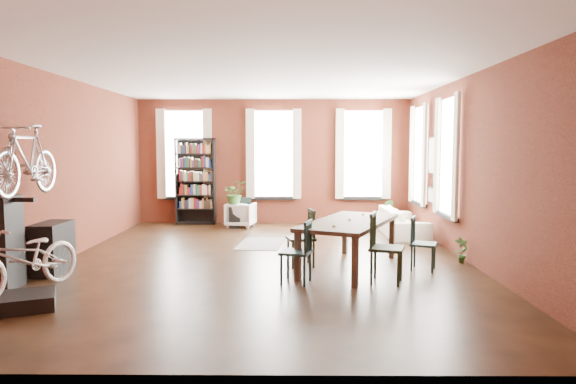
{
  "coord_description": "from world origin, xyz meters",
  "views": [
    {
      "loc": [
        0.48,
        -8.79,
        1.97
      ],
      "look_at": [
        0.4,
        0.6,
        1.15
      ],
      "focal_mm": 32.0,
      "sensor_mm": 36.0,
      "label": 1
    }
  ],
  "objects_px": {
    "dining_chair_b": "(301,238)",
    "bike_trainer": "(27,301)",
    "white_armchair": "(241,213)",
    "dining_table": "(349,244)",
    "console_table": "(52,248)",
    "dining_chair_d": "(423,244)",
    "cream_sofa": "(403,217)",
    "plant_stand": "(235,217)",
    "bicycle_floor": "(24,227)",
    "dining_chair_a": "(296,252)",
    "dining_chair_c": "(387,248)",
    "bookshelf": "(196,181)"
  },
  "relations": [
    {
      "from": "dining_chair_b",
      "to": "bike_trainer",
      "type": "relative_size",
      "value": 1.49
    },
    {
      "from": "white_armchair",
      "to": "bike_trainer",
      "type": "height_order",
      "value": "white_armchair"
    },
    {
      "from": "dining_table",
      "to": "console_table",
      "type": "distance_m",
      "value": 4.7
    },
    {
      "from": "dining_chair_b",
      "to": "dining_chair_d",
      "type": "bearing_deg",
      "value": 69.07
    },
    {
      "from": "dining_table",
      "to": "white_armchair",
      "type": "relative_size",
      "value": 3.44
    },
    {
      "from": "cream_sofa",
      "to": "plant_stand",
      "type": "bearing_deg",
      "value": 74.83
    },
    {
      "from": "dining_table",
      "to": "bike_trainer",
      "type": "xyz_separation_m",
      "value": [
        -4.18,
        -2.13,
        -0.3
      ]
    },
    {
      "from": "dining_table",
      "to": "bicycle_floor",
      "type": "relative_size",
      "value": 1.41
    },
    {
      "from": "dining_chair_b",
      "to": "console_table",
      "type": "height_order",
      "value": "dining_chair_b"
    },
    {
      "from": "console_table",
      "to": "plant_stand",
      "type": "relative_size",
      "value": 1.47
    },
    {
      "from": "plant_stand",
      "to": "bicycle_floor",
      "type": "height_order",
      "value": "bicycle_floor"
    },
    {
      "from": "dining_chair_b",
      "to": "console_table",
      "type": "distance_m",
      "value": 3.94
    },
    {
      "from": "bicycle_floor",
      "to": "white_armchair",
      "type": "bearing_deg",
      "value": 93.71
    },
    {
      "from": "white_armchair",
      "to": "dining_chair_b",
      "type": "bearing_deg",
      "value": 119.94
    },
    {
      "from": "dining_table",
      "to": "cream_sofa",
      "type": "bearing_deg",
      "value": 88.6
    },
    {
      "from": "console_table",
      "to": "bicycle_floor",
      "type": "height_order",
      "value": "bicycle_floor"
    },
    {
      "from": "dining_chair_d",
      "to": "bike_trainer",
      "type": "relative_size",
      "value": 1.35
    },
    {
      "from": "plant_stand",
      "to": "dining_chair_d",
      "type": "bearing_deg",
      "value": -50.75
    },
    {
      "from": "dining_table",
      "to": "console_table",
      "type": "height_order",
      "value": "console_table"
    },
    {
      "from": "console_table",
      "to": "white_armchair",
      "type": "bearing_deg",
      "value": 62.17
    },
    {
      "from": "dining_chair_a",
      "to": "dining_chair_c",
      "type": "distance_m",
      "value": 1.32
    },
    {
      "from": "dining_chair_b",
      "to": "white_armchair",
      "type": "height_order",
      "value": "dining_chair_b"
    },
    {
      "from": "white_armchair",
      "to": "cream_sofa",
      "type": "xyz_separation_m",
      "value": [
        3.75,
        -1.2,
        0.07
      ]
    },
    {
      "from": "dining_chair_a",
      "to": "cream_sofa",
      "type": "distance_m",
      "value": 4.72
    },
    {
      "from": "dining_table",
      "to": "dining_chair_a",
      "type": "height_order",
      "value": "dining_chair_a"
    },
    {
      "from": "bike_trainer",
      "to": "console_table",
      "type": "relative_size",
      "value": 0.79
    },
    {
      "from": "dining_chair_a",
      "to": "plant_stand",
      "type": "height_order",
      "value": "dining_chair_a"
    },
    {
      "from": "dining_chair_d",
      "to": "white_armchair",
      "type": "relative_size",
      "value": 1.27
    },
    {
      "from": "dining_chair_d",
      "to": "console_table",
      "type": "distance_m",
      "value": 5.87
    },
    {
      "from": "dining_chair_a",
      "to": "white_armchair",
      "type": "xyz_separation_m",
      "value": [
        -1.33,
        5.25,
        -0.12
      ]
    },
    {
      "from": "dining_table",
      "to": "dining_chair_a",
      "type": "distance_m",
      "value": 1.27
    },
    {
      "from": "dining_table",
      "to": "bookshelf",
      "type": "relative_size",
      "value": 1.05
    },
    {
      "from": "white_armchair",
      "to": "plant_stand",
      "type": "relative_size",
      "value": 1.23
    },
    {
      "from": "dining_chair_a",
      "to": "console_table",
      "type": "relative_size",
      "value": 1.14
    },
    {
      "from": "bike_trainer",
      "to": "dining_chair_b",
      "type": "bearing_deg",
      "value": 34.05
    },
    {
      "from": "dining_chair_a",
      "to": "console_table",
      "type": "distance_m",
      "value": 3.85
    },
    {
      "from": "dining_table",
      "to": "console_table",
      "type": "relative_size",
      "value": 2.88
    },
    {
      "from": "dining_chair_d",
      "to": "console_table",
      "type": "relative_size",
      "value": 1.06
    },
    {
      "from": "cream_sofa",
      "to": "plant_stand",
      "type": "xyz_separation_m",
      "value": [
        -3.88,
        1.05,
        -0.14
      ]
    },
    {
      "from": "white_armchair",
      "to": "dining_chair_c",
      "type": "bearing_deg",
      "value": 128.05
    },
    {
      "from": "dining_chair_d",
      "to": "bicycle_floor",
      "type": "relative_size",
      "value": 0.52
    },
    {
      "from": "dining_chair_a",
      "to": "bicycle_floor",
      "type": "bearing_deg",
      "value": -54.82
    },
    {
      "from": "dining_chair_b",
      "to": "plant_stand",
      "type": "xyz_separation_m",
      "value": [
        -1.55,
        4.03,
        -0.2
      ]
    },
    {
      "from": "dining_chair_b",
      "to": "bookshelf",
      "type": "height_order",
      "value": "bookshelf"
    },
    {
      "from": "dining_table",
      "to": "console_table",
      "type": "xyz_separation_m",
      "value": [
        -4.69,
        -0.36,
        0.01
      ]
    },
    {
      "from": "dining_chair_a",
      "to": "bicycle_floor",
      "type": "xyz_separation_m",
      "value": [
        -3.33,
        -1.18,
        0.54
      ]
    },
    {
      "from": "dining_table",
      "to": "dining_chair_d",
      "type": "height_order",
      "value": "dining_chair_d"
    },
    {
      "from": "dining_chair_a",
      "to": "bookshelf",
      "type": "height_order",
      "value": "bookshelf"
    },
    {
      "from": "dining_chair_a",
      "to": "dining_chair_d",
      "type": "bearing_deg",
      "value": 127.09
    },
    {
      "from": "dining_chair_d",
      "to": "console_table",
      "type": "height_order",
      "value": "dining_chair_d"
    }
  ]
}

